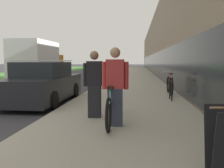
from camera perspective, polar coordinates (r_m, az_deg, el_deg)
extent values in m
cube|color=#A39E8E|center=(24.73, 5.10, 1.85)|extent=(4.17, 70.00, 0.11)
cube|color=gray|center=(33.45, 17.77, 8.26)|extent=(10.00, 70.00, 6.81)
cube|color=#1E2328|center=(32.74, 9.11, 4.74)|extent=(0.10, 63.00, 2.20)
cube|color=#478438|center=(31.78, -19.55, 2.26)|extent=(7.26, 70.00, 0.03)
torus|color=black|center=(6.64, 0.87, -3.96)|extent=(0.06, 0.71, 0.71)
torus|color=black|center=(4.98, -0.82, -7.09)|extent=(0.06, 0.71, 0.71)
cylinder|color=#7AD1C6|center=(5.77, 0.15, -3.20)|extent=(0.04, 1.44, 0.04)
cylinder|color=#7AD1C6|center=(5.45, -0.21, -4.78)|extent=(0.04, 0.86, 0.33)
cylinder|color=#7AD1C6|center=(5.21, -0.44, -2.49)|extent=(0.03, 0.03, 0.29)
cube|color=black|center=(5.19, -0.44, -0.90)|extent=(0.11, 0.22, 0.05)
cylinder|color=#7AD1C6|center=(6.45, 0.77, -0.92)|extent=(0.03, 0.03, 0.31)
cylinder|color=silver|center=(6.44, 0.77, 0.45)|extent=(0.52, 0.03, 0.03)
cube|color=#33384C|center=(5.49, 0.72, -5.30)|extent=(0.32, 0.23, 0.82)
cube|color=#B23333|center=(5.40, 0.73, 2.30)|extent=(0.39, 0.23, 0.63)
cylinder|color=#B23333|center=(5.43, -1.82, 1.97)|extent=(0.10, 0.10, 0.60)
cylinder|color=#B23333|center=(5.38, 3.29, 1.94)|extent=(0.10, 0.10, 0.60)
sphere|color=tan|center=(5.39, 0.73, 7.20)|extent=(0.22, 0.22, 0.22)
cube|color=black|center=(6.31, -4.00, -4.02)|extent=(0.31, 0.22, 0.80)
cube|color=black|center=(6.24, -4.04, 2.42)|extent=(0.38, 0.22, 0.61)
cylinder|color=black|center=(6.28, -6.16, 2.13)|extent=(0.10, 0.10, 0.58)
cylinder|color=black|center=(6.20, -1.89, 2.12)|extent=(0.10, 0.10, 0.58)
sphere|color=#936B51|center=(6.23, -4.07, 6.55)|extent=(0.22, 0.22, 0.22)
cylinder|color=black|center=(9.04, 13.55, -1.27)|extent=(0.05, 0.05, 0.82)
cylinder|color=black|center=(9.58, 13.11, -0.90)|extent=(0.05, 0.05, 0.82)
cylinder|color=black|center=(9.28, 13.38, 1.44)|extent=(0.05, 0.55, 0.05)
torus|color=black|center=(11.43, 12.71, -0.10)|extent=(0.06, 0.75, 0.75)
torus|color=black|center=(10.32, 13.45, -0.68)|extent=(0.06, 0.75, 0.75)
cylinder|color=red|center=(10.85, 13.09, 0.81)|extent=(0.04, 0.95, 0.04)
cylinder|color=red|center=(10.64, 13.23, 0.15)|extent=(0.04, 0.58, 0.34)
cylinder|color=red|center=(10.49, 13.35, 1.50)|extent=(0.03, 0.03, 0.31)
cube|color=black|center=(10.48, 13.37, 2.34)|extent=(0.11, 0.22, 0.05)
cylinder|color=red|center=(11.31, 12.80, 1.82)|extent=(0.03, 0.03, 0.32)
cylinder|color=silver|center=(11.30, 12.82, 2.64)|extent=(0.52, 0.03, 0.03)
cube|color=black|center=(9.54, -15.38, -0.79)|extent=(1.76, 4.57, 0.81)
cube|color=#1E2328|center=(9.49, -15.48, 3.24)|extent=(1.51, 2.29, 0.54)
cylinder|color=silver|center=(9.96, -14.47, 5.18)|extent=(1.88, 0.04, 0.04)
cylinder|color=silver|center=(9.02, -16.69, 5.14)|extent=(1.88, 0.04, 0.04)
cylinder|color=black|center=(11.13, -16.71, -1.29)|extent=(0.22, 0.60, 0.60)
cylinder|color=black|center=(10.62, -8.56, -1.43)|extent=(0.22, 0.60, 0.60)
cylinder|color=black|center=(8.68, -23.65, -3.32)|extent=(0.22, 0.60, 0.60)
cylinder|color=black|center=(8.01, -13.43, -3.70)|extent=(0.22, 0.60, 0.60)
cube|color=orange|center=(23.38, -14.21, 4.21)|extent=(2.24, 1.57, 1.85)
cube|color=white|center=(20.44, -17.26, 5.40)|extent=(2.43, 4.72, 2.84)
cylinder|color=black|center=(23.43, -17.07, 2.34)|extent=(0.28, 0.84, 0.84)
cylinder|color=black|center=(22.65, -11.86, 2.37)|extent=(0.28, 0.84, 0.84)
cylinder|color=black|center=(20.09, -21.15, 1.77)|extent=(0.28, 0.84, 0.84)
cylinder|color=black|center=(19.18, -15.19, 1.79)|extent=(0.28, 0.84, 0.84)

